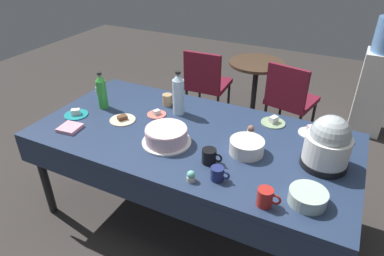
{
  "coord_description": "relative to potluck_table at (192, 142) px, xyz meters",
  "views": [
    {
      "loc": [
        0.89,
        -1.78,
        1.99
      ],
      "look_at": [
        0.0,
        0.0,
        0.8
      ],
      "focal_mm": 31.84,
      "sensor_mm": 36.0,
      "label": 1
    }
  ],
  "objects": [
    {
      "name": "potluck_table",
      "position": [
        0.0,
        0.0,
        0.0
      ],
      "size": [
        2.2,
        1.1,
        0.75
      ],
      "color": "navy",
      "rests_on": "ground"
    },
    {
      "name": "dessert_plate_sage",
      "position": [
        0.46,
        0.4,
        0.07
      ],
      "size": [
        0.18,
        0.18,
        0.05
      ],
      "color": "#8CA87F",
      "rests_on": "potluck_table"
    },
    {
      "name": "cupcake_berry",
      "position": [
        0.36,
        0.18,
        0.09
      ],
      "size": [
        0.05,
        0.05,
        0.07
      ],
      "color": "beige",
      "rests_on": "potluck_table"
    },
    {
      "name": "coffee_mug_tan",
      "position": [
        -0.37,
        0.31,
        0.11
      ],
      "size": [
        0.12,
        0.08,
        0.09
      ],
      "color": "tan",
      "rests_on": "potluck_table"
    },
    {
      "name": "dessert_plate_cream",
      "position": [
        -0.55,
        -0.06,
        0.07
      ],
      "size": [
        0.19,
        0.19,
        0.04
      ],
      "color": "beige",
      "rests_on": "potluck_table"
    },
    {
      "name": "soda_bottle_water",
      "position": [
        -0.23,
        0.23,
        0.22
      ],
      "size": [
        0.09,
        0.09,
        0.34
      ],
      "color": "silver",
      "rests_on": "potluck_table"
    },
    {
      "name": "coffee_mug_red",
      "position": [
        0.64,
        -0.45,
        0.11
      ],
      "size": [
        0.13,
        0.08,
        0.1
      ],
      "color": "#B2231E",
      "rests_on": "potluck_table"
    },
    {
      "name": "soda_bottle_lime_soda",
      "position": [
        -0.8,
        0.05,
        0.2
      ],
      "size": [
        0.07,
        0.07,
        0.29
      ],
      "color": "green",
      "rests_on": "potluck_table"
    },
    {
      "name": "glass_salad_bowl",
      "position": [
        0.83,
        -0.34,
        0.1
      ],
      "size": [
        0.2,
        0.2,
        0.07
      ],
      "primitive_type": "cylinder",
      "color": "#B2C6BC",
      "rests_on": "potluck_table"
    },
    {
      "name": "ground",
      "position": [
        0.0,
        0.0,
        -0.69
      ],
      "size": [
        9.0,
        9.0,
        0.0
      ],
      "primitive_type": "plane",
      "color": "#383330"
    },
    {
      "name": "dessert_plate_teal",
      "position": [
        -0.91,
        -0.15,
        0.07
      ],
      "size": [
        0.18,
        0.18,
        0.05
      ],
      "color": "teal",
      "rests_on": "potluck_table"
    },
    {
      "name": "paper_napkin_stack",
      "position": [
        -0.8,
        -0.33,
        0.07
      ],
      "size": [
        0.15,
        0.15,
        0.02
      ],
      "primitive_type": "cube",
      "rotation": [
        0.0,
        0.0,
        0.1
      ],
      "color": "pink",
      "rests_on": "potluck_table"
    },
    {
      "name": "cupcake_cocoa",
      "position": [
        -1.02,
        0.24,
        0.09
      ],
      "size": [
        0.05,
        0.05,
        0.07
      ],
      "color": "beige",
      "rests_on": "potluck_table"
    },
    {
      "name": "maroon_chair_left",
      "position": [
        -0.55,
        1.46,
        -0.2
      ],
      "size": [
        0.46,
        0.46,
        0.85
      ],
      "color": "maroon",
      "rests_on": "ground"
    },
    {
      "name": "water_cooler",
      "position": [
        1.14,
        2.03,
        -0.1
      ],
      "size": [
        0.32,
        0.32,
        1.24
      ],
      "color": "silver",
      "rests_on": "ground"
    },
    {
      "name": "coffee_mug_navy",
      "position": [
        0.35,
        -0.37,
        0.1
      ],
      "size": [
        0.11,
        0.08,
        0.08
      ],
      "color": "navy",
      "rests_on": "potluck_table"
    },
    {
      "name": "round_cafe_table",
      "position": [
        -0.05,
        1.68,
        -0.19
      ],
      "size": [
        0.6,
        0.6,
        0.72
      ],
      "color": "#473323",
      "rests_on": "ground"
    },
    {
      "name": "maroon_chair_right",
      "position": [
        0.38,
        1.46,
        -0.2
      ],
      "size": [
        0.52,
        0.52,
        0.85
      ],
      "color": "maroon",
      "rests_on": "ground"
    },
    {
      "name": "dessert_plate_white",
      "position": [
        0.73,
        0.37,
        0.08
      ],
      "size": [
        0.17,
        0.17,
        0.06
      ],
      "color": "white",
      "rests_on": "potluck_table"
    },
    {
      "name": "dessert_plate_coral",
      "position": [
        -0.36,
        0.13,
        0.07
      ],
      "size": [
        0.15,
        0.15,
        0.04
      ],
      "color": "#E07266",
      "rests_on": "potluck_table"
    },
    {
      "name": "cupcake_vanilla",
      "position": [
        0.22,
        -0.45,
        0.09
      ],
      "size": [
        0.05,
        0.05,
        0.07
      ],
      "color": "beige",
      "rests_on": "potluck_table"
    },
    {
      "name": "ceramic_snack_bowl",
      "position": [
        0.41,
        -0.05,
        0.11
      ],
      "size": [
        0.22,
        0.22,
        0.09
      ],
      "primitive_type": "cylinder",
      "color": "silver",
      "rests_on": "potluck_table"
    },
    {
      "name": "cupcake_mint",
      "position": [
        0.96,
        0.37,
        0.09
      ],
      "size": [
        0.05,
        0.05,
        0.07
      ],
      "color": "beige",
      "rests_on": "potluck_table"
    },
    {
      "name": "coffee_mug_black",
      "position": [
        0.24,
        -0.24,
        0.11
      ],
      "size": [
        0.13,
        0.09,
        0.09
      ],
      "color": "black",
      "rests_on": "potluck_table"
    },
    {
      "name": "slow_cooker",
      "position": [
        0.86,
        0.04,
        0.21
      ],
      "size": [
        0.27,
        0.27,
        0.33
      ],
      "color": "black",
      "rests_on": "potluck_table"
    },
    {
      "name": "frosted_layer_cake",
      "position": [
        -0.1,
        -0.17,
        0.12
      ],
      "size": [
        0.33,
        0.33,
        0.11
      ],
      "color": "silver",
      "rests_on": "potluck_table"
    }
  ]
}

